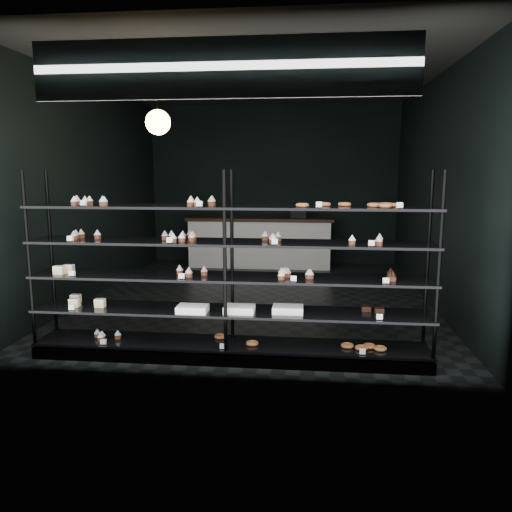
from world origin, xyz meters
name	(u,v)px	position (x,y,z in m)	size (l,w,h in m)	color
room	(258,191)	(0.00, 0.00, 1.60)	(5.01, 6.01, 3.20)	black
display_shelf	(226,298)	(-0.06, -2.45, 0.63)	(4.00, 0.50, 1.91)	black
signage	(222,68)	(0.00, -2.93, 2.75)	(3.30, 0.05, 0.50)	#0C1E3F
pendant_lamp	(158,122)	(-1.01, -1.47, 2.45)	(0.29, 0.29, 0.87)	black
service_counter	(260,241)	(-0.20, 2.50, 0.50)	(2.87, 0.65, 1.23)	silver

